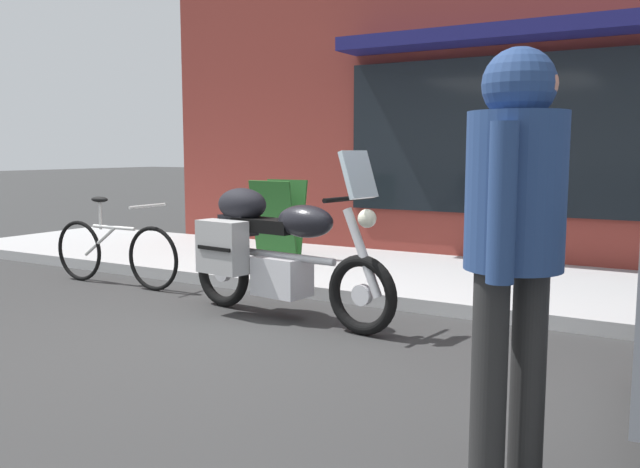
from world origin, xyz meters
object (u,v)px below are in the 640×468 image
(touring_motorcycle, at_px, (271,247))
(parked_bicycle, at_px, (114,251))
(pedestrian_walking, at_px, (515,219))
(sandwich_board_sign, at_px, (279,220))

(touring_motorcycle, xyz_separation_m, parked_bicycle, (-2.17, 0.30, -0.24))
(pedestrian_walking, bearing_deg, touring_motorcycle, 142.10)
(parked_bicycle, xyz_separation_m, pedestrian_walking, (4.62, -2.21, 0.76))
(touring_motorcycle, distance_m, parked_bicycle, 2.20)
(parked_bicycle, xyz_separation_m, sandwich_board_sign, (0.94, 1.62, 0.23))
(touring_motorcycle, xyz_separation_m, sandwich_board_sign, (-1.23, 1.93, -0.01))
(parked_bicycle, bearing_deg, pedestrian_walking, -25.59)
(touring_motorcycle, relative_size, parked_bicycle, 1.24)
(sandwich_board_sign, bearing_deg, touring_motorcycle, -57.54)
(parked_bicycle, bearing_deg, sandwich_board_sign, 59.91)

